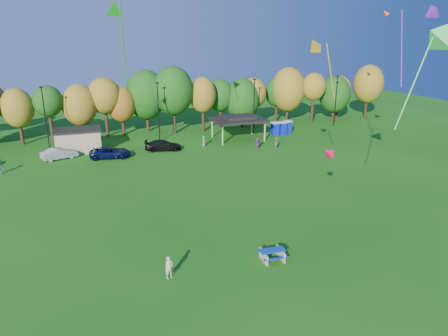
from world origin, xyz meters
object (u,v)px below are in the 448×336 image
object	(u,v)px
porta_potties	(282,128)
car_c	(110,152)
kite_flyer	(169,267)
car_d	(163,145)
car_b	(59,153)
picnic_table	(272,254)

from	to	relation	value
porta_potties	car_c	bearing A→B (deg)	-171.06
porta_potties	car_c	xyz separation A→B (m)	(-28.15, -4.43, -0.35)
kite_flyer	car_d	world-z (taller)	kite_flyer
car_b	car_d	world-z (taller)	car_b
kite_flyer	car_c	distance (m)	30.60
car_b	car_d	size ratio (longest dim) A/B	0.90
picnic_table	car_c	bearing A→B (deg)	109.52
picnic_table	car_d	world-z (taller)	car_d
kite_flyer	car_d	size ratio (longest dim) A/B	0.31
picnic_table	car_b	xyz separation A→B (m)	(-15.38, 32.56, 0.29)
porta_potties	picnic_table	xyz separation A→B (m)	(-19.21, -35.26, -0.63)
kite_flyer	car_b	xyz separation A→B (m)	(-7.81, 32.31, -0.04)
picnic_table	car_d	xyz separation A→B (m)	(-1.49, 32.11, 0.28)
porta_potties	car_c	size ratio (longest dim) A/B	0.69
kite_flyer	car_b	bearing A→B (deg)	91.23
porta_potties	kite_flyer	size ratio (longest dim) A/B	2.32
kite_flyer	car_d	xyz separation A→B (m)	(6.08, 31.86, -0.06)
car_c	car_d	xyz separation A→B (m)	(7.45, 1.29, -0.00)
car_b	car_c	world-z (taller)	car_b
porta_potties	picnic_table	bearing A→B (deg)	-118.58
picnic_table	kite_flyer	world-z (taller)	kite_flyer
car_d	car_c	bearing A→B (deg)	112.41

